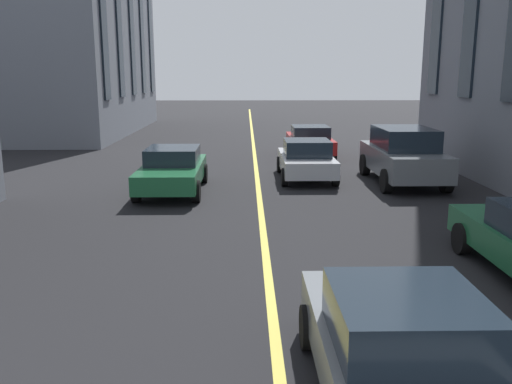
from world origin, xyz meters
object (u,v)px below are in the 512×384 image
Objects in this scene: car_green_near at (173,169)px; car_silver_oncoming at (306,159)px; car_red_parked_b at (310,140)px; car_grey_far at (401,349)px; car_grey_parked_a at (403,155)px.

car_silver_oncoming is at bearing -66.07° from car_green_near.
car_silver_oncoming is (1.96, -4.42, -0.00)m from car_green_near.
car_red_parked_b is 18.88m from car_grey_far.
car_grey_far is 13.08m from car_grey_parked_a.
car_red_parked_b is at bearing -3.65° from car_grey_far.
car_red_parked_b is 9.06m from car_green_near.
car_red_parked_b is 5.53m from car_silver_oncoming.
car_red_parked_b is 1.13× the size of car_silver_oncoming.
car_grey_far is 1.00× the size of car_silver_oncoming.
car_grey_parked_a is (-6.28, -2.42, 0.27)m from car_red_parked_b.
car_green_near is (-7.44, 5.18, 0.00)m from car_red_parked_b.
car_grey_far reaches higher than car_red_parked_b.
car_grey_far is 12.08m from car_green_near.
car_green_near is at bearing 98.69° from car_grey_parked_a.
car_grey_far is 0.83× the size of car_grey_parked_a.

